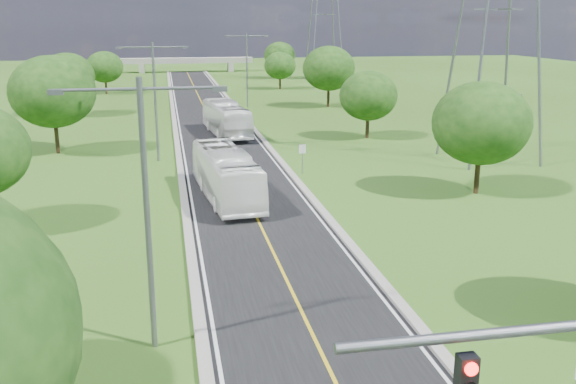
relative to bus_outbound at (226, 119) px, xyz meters
name	(u,v)px	position (x,y,z in m)	size (l,w,h in m)	color
ground	(214,130)	(-0.99, 3.64, -1.77)	(260.00, 260.00, 0.00)	#325116
road	(210,121)	(-0.99, 9.64, -1.74)	(8.00, 150.00, 0.06)	black
curb_left	(174,122)	(-5.24, 9.64, -1.66)	(0.50, 150.00, 0.22)	gray
curb_right	(246,120)	(3.26, 9.64, -1.66)	(0.50, 150.00, 0.22)	gray
speed_limit_sign	(302,154)	(4.21, -18.37, -0.17)	(0.55, 0.09, 2.40)	slate
overpass	(186,61)	(-0.99, 83.64, 0.64)	(30.00, 3.00, 3.20)	gray
streetlight_near_left	(146,194)	(-6.99, -44.36, 4.18)	(5.90, 0.25, 10.00)	slate
streetlight_mid_left	(155,92)	(-6.99, -11.36, 4.18)	(5.90, 0.25, 10.00)	slate
streetlight_far_right	(247,63)	(5.01, 21.64, 4.18)	(5.90, 0.25, 10.00)	slate
power_tower_far	(325,7)	(25.01, 58.64, 12.24)	(9.00, 6.40, 28.00)	slate
tree_lc	(52,92)	(-15.99, -6.36, 3.81)	(7.56, 7.56, 8.79)	black
tree_ld	(67,76)	(-17.99, 17.64, 3.19)	(6.72, 6.72, 7.82)	black
tree_le	(105,67)	(-15.49, 41.64, 2.57)	(5.88, 5.88, 6.84)	black
tree_rb	(481,123)	(15.01, -26.36, 3.19)	(6.72, 6.72, 7.82)	black
tree_rc	(368,96)	(14.01, -4.36, 2.57)	(5.88, 5.88, 6.84)	black
tree_rd	(329,68)	(16.01, 19.64, 3.50)	(7.14, 7.14, 8.30)	black
tree_re	(280,66)	(13.51, 43.64, 2.25)	(5.46, 5.46, 6.35)	black
tree_rf	(280,55)	(17.01, 63.64, 2.88)	(6.30, 6.30, 7.33)	black
bus_outbound	(226,119)	(0.00, 0.00, 0.00)	(2.87, 12.27, 3.42)	white
bus_inbound	(226,174)	(-2.37, -24.56, -0.03)	(2.82, 12.07, 3.36)	white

